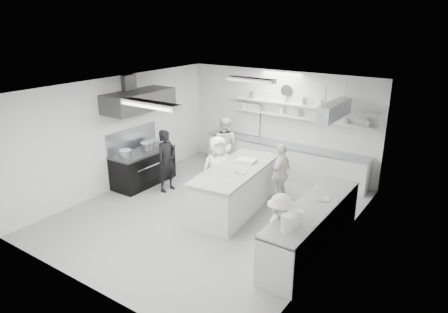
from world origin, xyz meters
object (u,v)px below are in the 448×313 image
Objects in this scene: stove at (143,168)px; prep_island at (236,190)px; cook_back at (224,144)px; cook_stove at (167,161)px; back_counter at (283,160)px; right_counter at (312,229)px.

prep_island reaches higher than stove.
cook_back is at bearing 124.20° from prep_island.
cook_stove is (-2.12, -0.08, 0.33)m from prep_island.
cook_back is (0.42, 2.08, -0.01)m from cook_stove.
cook_stove reaches higher than back_counter.
cook_stove is 2.12m from cook_back.
stove is 0.55× the size of right_counter.
cook_stove is at bearing -125.91° from back_counter.
prep_island is (0.10, -2.71, 0.05)m from back_counter.
back_counter is 4.13m from right_counter.
cook_back is (-1.60, -0.71, 0.37)m from back_counter.
right_counter reaches higher than stove.
right_counter reaches higher than back_counter.
back_counter is at bearing 124.65° from right_counter.
stove is 4.03m from back_counter.
right_counter is (5.25, -0.60, 0.02)m from stove.
prep_island is 1.65× the size of cook_stove.
right_counter is 1.20× the size of prep_island.
right_counter is 1.99× the size of cook_back.
back_counter is at bearing 43.99° from stove.
stove is 0.65× the size of prep_island.
cook_stove is (-4.37, 0.61, 0.37)m from right_counter.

